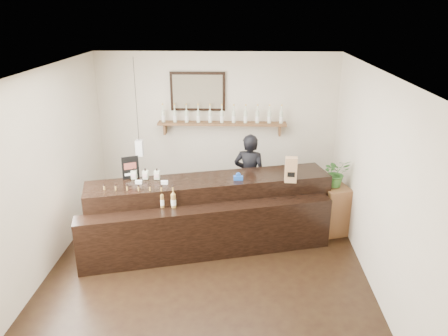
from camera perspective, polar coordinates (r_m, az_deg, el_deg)
ground at (r=6.62m, az=-2.09°, el=-12.23°), size 5.00×5.00×0.00m
room_shell at (r=5.87m, az=-2.30°, el=1.88°), size 5.00×5.00×5.00m
back_wall_decor at (r=8.15m, az=-2.08°, el=7.60°), size 2.66×0.96×1.69m
counter at (r=6.86m, az=-1.92°, el=-6.20°), size 3.83×1.97×1.23m
promo_sign at (r=6.85m, az=-12.12°, el=0.04°), size 0.24×0.12×0.36m
paper_bag at (r=6.65m, az=8.73°, el=-0.21°), size 0.18×0.14×0.39m
tape_dispenser at (r=6.69m, az=1.87°, el=-1.21°), size 0.15×0.07×0.12m
side_cabinet at (r=7.50m, az=13.99°, el=-5.15°), size 0.55×0.65×0.81m
potted_plant at (r=7.25m, az=14.42°, el=-0.59°), size 0.50×0.46×0.47m
shopkeeper at (r=7.60m, az=3.36°, el=-0.40°), size 0.71×0.55×1.74m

